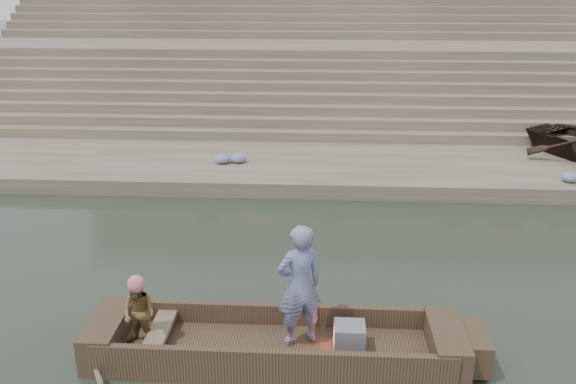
# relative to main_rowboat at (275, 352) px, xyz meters

# --- Properties ---
(ground) EXTENTS (120.00, 120.00, 0.00)m
(ground) POSITION_rel_main_rowboat_xyz_m (3.15, 0.74, -0.11)
(ground) COLOR #252E23
(ground) RESTS_ON ground
(lower_landing) EXTENTS (32.00, 4.00, 0.40)m
(lower_landing) POSITION_rel_main_rowboat_xyz_m (3.15, 8.74, 0.09)
(lower_landing) COLOR gray
(lower_landing) RESTS_ON ground
(mid_landing) EXTENTS (32.00, 3.00, 2.80)m
(mid_landing) POSITION_rel_main_rowboat_xyz_m (3.15, 16.24, 1.29)
(mid_landing) COLOR gray
(mid_landing) RESTS_ON ground
(upper_landing) EXTENTS (32.00, 3.00, 5.20)m
(upper_landing) POSITION_rel_main_rowboat_xyz_m (3.15, 23.24, 2.49)
(upper_landing) COLOR gray
(upper_landing) RESTS_ON ground
(ghat_steps) EXTENTS (32.00, 11.00, 5.20)m
(ghat_steps) POSITION_rel_main_rowboat_xyz_m (3.15, 17.93, 1.69)
(ghat_steps) COLOR gray
(ghat_steps) RESTS_ON ground
(main_rowboat) EXTENTS (5.00, 1.30, 0.22)m
(main_rowboat) POSITION_rel_main_rowboat_xyz_m (0.00, 0.00, 0.00)
(main_rowboat) COLOR brown
(main_rowboat) RESTS_ON ground
(rowboat_trim) EXTENTS (6.04, 2.63, 1.77)m
(rowboat_trim) POSITION_rel_main_rowboat_xyz_m (0.21, -0.01, 0.20)
(rowboat_trim) COLOR brown
(rowboat_trim) RESTS_ON ground
(standing_man) EXTENTS (0.83, 0.70, 1.92)m
(standing_man) POSITION_rel_main_rowboat_xyz_m (0.36, 0.14, 1.07)
(standing_man) COLOR navy
(standing_man) RESTS_ON main_rowboat
(rowing_man) EXTENTS (0.65, 0.58, 1.10)m
(rowing_man) POSITION_rel_main_rowboat_xyz_m (-2.00, -0.10, 0.66)
(rowing_man) COLOR #287A2E
(rowing_man) RESTS_ON main_rowboat
(television) EXTENTS (0.46, 0.42, 0.40)m
(television) POSITION_rel_main_rowboat_xyz_m (1.10, 0.00, 0.31)
(television) COLOR slate
(television) RESTS_ON main_rowboat
(cloth_bundles) EXTENTS (12.89, 1.60, 0.26)m
(cloth_bundles) POSITION_rel_main_rowboat_xyz_m (3.38, 7.96, 0.42)
(cloth_bundles) COLOR #3F5999
(cloth_bundles) RESTS_ON lower_landing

